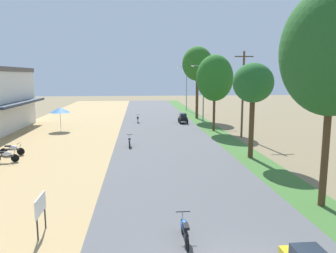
{
  "coord_description": "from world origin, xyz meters",
  "views": [
    {
      "loc": [
        -2.49,
        -8.24,
        6.0
      ],
      "look_at": [
        0.0,
        18.82,
        1.76
      ],
      "focal_mm": 35.01,
      "sensor_mm": 36.0,
      "label": 1
    }
  ],
  "objects_px": {
    "streetlamp_near": "(204,89)",
    "motorbike_ahead_second": "(185,228)",
    "utility_pole_near": "(243,93)",
    "vendor_umbrella": "(60,110)",
    "car_hatchback_black": "(183,118)",
    "median_tree_fourth": "(197,64)",
    "parked_motorbike_third": "(6,155)",
    "median_tree_second": "(253,84)",
    "median_tree_third": "(215,78)",
    "streetlamp_mid": "(187,85)",
    "parked_motorbike_fourth": "(12,149)",
    "median_tree_nearest": "(333,52)",
    "motorbike_ahead_fourth": "(138,119)",
    "street_signboard": "(40,208)",
    "motorbike_ahead_third": "(130,141)"
  },
  "relations": [
    {
      "from": "streetlamp_near",
      "to": "motorbike_ahead_second",
      "type": "bearing_deg",
      "value": -102.53
    },
    {
      "from": "utility_pole_near",
      "to": "vendor_umbrella",
      "type": "bearing_deg",
      "value": 163.68
    },
    {
      "from": "car_hatchback_black",
      "to": "motorbike_ahead_second",
      "type": "height_order",
      "value": "car_hatchback_black"
    },
    {
      "from": "median_tree_fourth",
      "to": "streetlamp_near",
      "type": "relative_size",
      "value": 1.35
    },
    {
      "from": "parked_motorbike_third",
      "to": "median_tree_second",
      "type": "distance_m",
      "value": 17.95
    },
    {
      "from": "median_tree_third",
      "to": "streetlamp_near",
      "type": "xyz_separation_m",
      "value": [
        0.11,
        6.44,
        -1.42
      ]
    },
    {
      "from": "streetlamp_mid",
      "to": "motorbike_ahead_second",
      "type": "height_order",
      "value": "streetlamp_mid"
    },
    {
      "from": "parked_motorbike_fourth",
      "to": "car_hatchback_black",
      "type": "xyz_separation_m",
      "value": [
        15.05,
        15.49,
        0.19
      ]
    },
    {
      "from": "median_tree_nearest",
      "to": "median_tree_fourth",
      "type": "xyz_separation_m",
      "value": [
        -0.19,
        31.32,
        0.55
      ]
    },
    {
      "from": "median_tree_nearest",
      "to": "motorbike_ahead_fourth",
      "type": "relative_size",
      "value": 5.43
    },
    {
      "from": "parked_motorbike_fourth",
      "to": "median_tree_fourth",
      "type": "bearing_deg",
      "value": 48.68
    },
    {
      "from": "vendor_umbrella",
      "to": "median_tree_nearest",
      "type": "relative_size",
      "value": 0.26
    },
    {
      "from": "parked_motorbike_third",
      "to": "median_tree_second",
      "type": "height_order",
      "value": "median_tree_second"
    },
    {
      "from": "street_signboard",
      "to": "vendor_umbrella",
      "type": "height_order",
      "value": "vendor_umbrella"
    },
    {
      "from": "vendor_umbrella",
      "to": "median_tree_fourth",
      "type": "distance_m",
      "value": 19.54
    },
    {
      "from": "median_tree_second",
      "to": "streetlamp_near",
      "type": "relative_size",
      "value": 0.93
    },
    {
      "from": "parked_motorbike_fourth",
      "to": "street_signboard",
      "type": "height_order",
      "value": "street_signboard"
    },
    {
      "from": "median_tree_nearest",
      "to": "median_tree_second",
      "type": "relative_size",
      "value": 1.43
    },
    {
      "from": "street_signboard",
      "to": "motorbike_ahead_third",
      "type": "relative_size",
      "value": 0.83
    },
    {
      "from": "utility_pole_near",
      "to": "motorbike_ahead_second",
      "type": "bearing_deg",
      "value": -113.09
    },
    {
      "from": "street_signboard",
      "to": "median_tree_third",
      "type": "height_order",
      "value": "median_tree_third"
    },
    {
      "from": "median_tree_third",
      "to": "median_tree_second",
      "type": "bearing_deg",
      "value": -90.13
    },
    {
      "from": "parked_motorbike_third",
      "to": "vendor_umbrella",
      "type": "distance_m",
      "value": 13.39
    },
    {
      "from": "utility_pole_near",
      "to": "car_hatchback_black",
      "type": "height_order",
      "value": "utility_pole_near"
    },
    {
      "from": "motorbike_ahead_third",
      "to": "motorbike_ahead_fourth",
      "type": "xyz_separation_m",
      "value": [
        0.7,
        14.23,
        0.0
      ]
    },
    {
      "from": "vendor_umbrella",
      "to": "utility_pole_near",
      "type": "height_order",
      "value": "utility_pole_near"
    },
    {
      "from": "parked_motorbike_third",
      "to": "vendor_umbrella",
      "type": "xyz_separation_m",
      "value": [
        0.71,
        13.26,
        1.75
      ]
    },
    {
      "from": "parked_motorbike_third",
      "to": "motorbike_ahead_third",
      "type": "distance_m",
      "value": 9.44
    },
    {
      "from": "car_hatchback_black",
      "to": "motorbike_ahead_fourth",
      "type": "bearing_deg",
      "value": 169.45
    },
    {
      "from": "median_tree_second",
      "to": "motorbike_ahead_second",
      "type": "bearing_deg",
      "value": -119.09
    },
    {
      "from": "median_tree_fourth",
      "to": "streetlamp_near",
      "type": "height_order",
      "value": "median_tree_fourth"
    },
    {
      "from": "median_tree_nearest",
      "to": "utility_pole_near",
      "type": "height_order",
      "value": "median_tree_nearest"
    },
    {
      "from": "motorbike_ahead_second",
      "to": "motorbike_ahead_third",
      "type": "xyz_separation_m",
      "value": [
        -2.36,
        16.33,
        0.0
      ]
    },
    {
      "from": "street_signboard",
      "to": "streetlamp_near",
      "type": "bearing_deg",
      "value": 67.53
    },
    {
      "from": "parked_motorbike_fourth",
      "to": "motorbike_ahead_second",
      "type": "distance_m",
      "value": 17.84
    },
    {
      "from": "parked_motorbike_third",
      "to": "motorbike_ahead_third",
      "type": "bearing_deg",
      "value": 27.32
    },
    {
      "from": "streetlamp_near",
      "to": "motorbike_ahead_third",
      "type": "relative_size",
      "value": 4.07
    },
    {
      "from": "median_tree_third",
      "to": "median_tree_fourth",
      "type": "height_order",
      "value": "median_tree_fourth"
    },
    {
      "from": "median_tree_second",
      "to": "utility_pole_near",
      "type": "distance_m",
      "value": 8.39
    },
    {
      "from": "parked_motorbike_third",
      "to": "utility_pole_near",
      "type": "xyz_separation_m",
      "value": [
        19.2,
        7.84,
        3.77
      ]
    },
    {
      "from": "median_tree_second",
      "to": "utility_pole_near",
      "type": "xyz_separation_m",
      "value": [
        1.92,
        8.09,
        -1.08
      ]
    },
    {
      "from": "motorbike_ahead_fourth",
      "to": "median_tree_second",
      "type": "bearing_deg",
      "value": -66.44
    },
    {
      "from": "motorbike_ahead_second",
      "to": "streetlamp_near",
      "type": "bearing_deg",
      "value": 77.47
    },
    {
      "from": "parked_motorbike_fourth",
      "to": "median_tree_third",
      "type": "distance_m",
      "value": 20.71
    },
    {
      "from": "vendor_umbrella",
      "to": "motorbike_ahead_third",
      "type": "bearing_deg",
      "value": -49.31
    },
    {
      "from": "street_signboard",
      "to": "utility_pole_near",
      "type": "distance_m",
      "value": 23.48
    },
    {
      "from": "car_hatchback_black",
      "to": "motorbike_ahead_third",
      "type": "relative_size",
      "value": 1.11
    },
    {
      "from": "vendor_umbrella",
      "to": "streetlamp_mid",
      "type": "bearing_deg",
      "value": 49.2
    },
    {
      "from": "median_tree_third",
      "to": "streetlamp_near",
      "type": "bearing_deg",
      "value": 89.0
    },
    {
      "from": "street_signboard",
      "to": "car_hatchback_black",
      "type": "relative_size",
      "value": 0.75
    }
  ]
}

